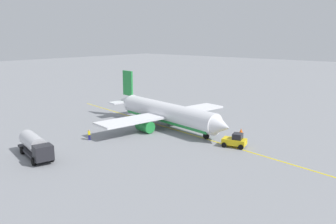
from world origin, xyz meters
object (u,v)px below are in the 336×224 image
Objects in this scene: airplane at (166,113)px; fuel_tanker at (35,146)px; safety_cone_nose at (241,130)px; pushback_tug at (235,141)px; refueling_worker at (89,135)px.

fuel_tanker is (-2.90, -24.92, -0.95)m from airplane.
safety_cone_nose is (12.54, 5.93, -2.31)m from airplane.
fuel_tanker is 29.55m from pushback_tug.
airplane is 14.06m from safety_cone_nose.
pushback_tug is (18.97, 22.65, -0.71)m from fuel_tanker.
fuel_tanker is 10.43m from refueling_worker.
fuel_tanker reaches higher than safety_cone_nose.
safety_cone_nose is at bearing 50.81° from refueling_worker.
safety_cone_nose is at bearing 113.30° from pushback_tug.
fuel_tanker is 14.07× the size of safety_cone_nose.
airplane reaches higher than refueling_worker.
pushback_tug is at bearing 31.32° from refueling_worker.
pushback_tug is at bearing 50.05° from fuel_tanker.
airplane is at bearing -154.68° from safety_cone_nose.
airplane reaches higher than fuel_tanker.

